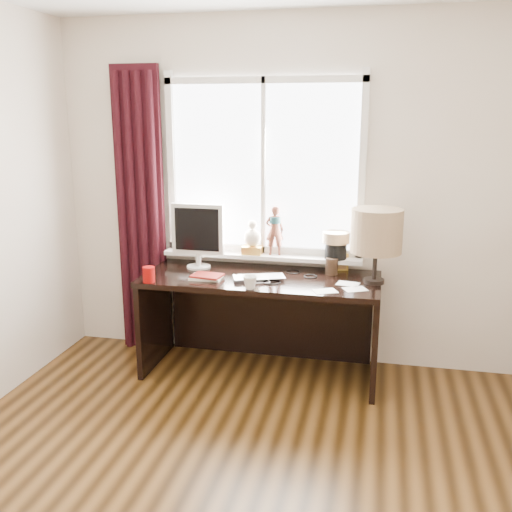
% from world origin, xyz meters
% --- Properties ---
extents(wall_back, '(3.50, 0.00, 2.60)m').
position_xyz_m(wall_back, '(0.00, 2.00, 1.30)').
color(wall_back, beige).
rests_on(wall_back, ground).
extents(laptop, '(0.42, 0.34, 0.03)m').
position_xyz_m(laptop, '(-0.09, 1.55, 0.76)').
color(laptop, silver).
rests_on(laptop, desk).
extents(mug, '(0.12, 0.12, 0.09)m').
position_xyz_m(mug, '(-0.11, 1.33, 0.80)').
color(mug, white).
rests_on(mug, desk).
extents(red_cup, '(0.08, 0.08, 0.11)m').
position_xyz_m(red_cup, '(-0.83, 1.33, 0.80)').
color(red_cup, '#7D0503').
rests_on(red_cup, desk).
extents(window, '(1.52, 0.22, 1.40)m').
position_xyz_m(window, '(-0.13, 1.95, 1.31)').
color(window, white).
rests_on(window, ground).
extents(curtain, '(0.38, 0.09, 2.25)m').
position_xyz_m(curtain, '(-1.13, 1.91, 1.12)').
color(curtain, black).
rests_on(curtain, floor).
extents(desk, '(1.70, 0.70, 0.75)m').
position_xyz_m(desk, '(-0.10, 1.73, 0.51)').
color(desk, black).
rests_on(desk, floor).
extents(monitor, '(0.40, 0.18, 0.49)m').
position_xyz_m(monitor, '(-0.61, 1.77, 1.03)').
color(monitor, beige).
rests_on(monitor, desk).
extents(notebook_stack, '(0.24, 0.18, 0.03)m').
position_xyz_m(notebook_stack, '(-0.46, 1.50, 0.77)').
color(notebook_stack, beige).
rests_on(notebook_stack, desk).
extents(brush_holder, '(0.09, 0.09, 0.25)m').
position_xyz_m(brush_holder, '(0.39, 1.81, 0.81)').
color(brush_holder, black).
rests_on(brush_holder, desk).
extents(icon_frame, '(0.10, 0.04, 0.13)m').
position_xyz_m(icon_frame, '(0.46, 1.92, 0.81)').
color(icon_frame, gold).
rests_on(icon_frame, desk).
extents(table_lamp, '(0.35, 0.35, 0.52)m').
position_xyz_m(table_lamp, '(0.70, 1.64, 1.11)').
color(table_lamp, black).
rests_on(table_lamp, desk).
extents(loose_papers, '(0.37, 0.35, 0.00)m').
position_xyz_m(loose_papers, '(0.50, 1.48, 0.75)').
color(loose_papers, white).
rests_on(loose_papers, desk).
extents(desk_cables, '(0.40, 0.45, 0.01)m').
position_xyz_m(desk_cables, '(0.10, 1.64, 0.75)').
color(desk_cables, black).
rests_on(desk_cables, desk).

